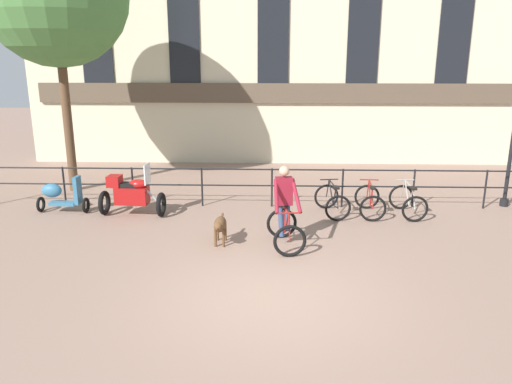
# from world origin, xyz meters

# --- Properties ---
(ground_plane) EXTENTS (60.00, 60.00, 0.00)m
(ground_plane) POSITION_xyz_m (0.00, 0.00, 0.00)
(ground_plane) COLOR #8E7060
(canal_railing) EXTENTS (15.05, 0.05, 1.05)m
(canal_railing) POSITION_xyz_m (-0.00, 5.20, 0.71)
(canal_railing) COLOR black
(canal_railing) RESTS_ON ground_plane
(building_facade) EXTENTS (18.00, 0.72, 10.71)m
(building_facade) POSITION_xyz_m (0.00, 10.99, 5.33)
(building_facade) COLOR beige
(building_facade) RESTS_ON ground_plane
(cyclist_with_bike) EXTENTS (0.83, 1.25, 1.70)m
(cyclist_with_bike) POSITION_xyz_m (0.28, 2.43, 0.76)
(cyclist_with_bike) COLOR black
(cyclist_with_bike) RESTS_ON ground_plane
(dog) EXTENTS (0.27, 0.97, 0.62)m
(dog) POSITION_xyz_m (-1.10, 2.39, 0.43)
(dog) COLOR brown
(dog) RESTS_ON ground_plane
(parked_motorcycle) EXTENTS (1.64, 0.73, 1.35)m
(parked_motorcycle) POSITION_xyz_m (-3.54, 4.31, 0.56)
(parked_motorcycle) COLOR black
(parked_motorcycle) RESTS_ON ground_plane
(parked_bicycle_near_lamp) EXTENTS (0.84, 1.20, 0.86)m
(parked_bicycle_near_lamp) POSITION_xyz_m (1.53, 4.54, 0.36)
(parked_bicycle_near_lamp) COLOR black
(parked_bicycle_near_lamp) RESTS_ON ground_plane
(parked_bicycle_mid_left) EXTENTS (0.71, 1.14, 0.86)m
(parked_bicycle_mid_left) POSITION_xyz_m (2.49, 4.54, 0.36)
(parked_bicycle_mid_left) COLOR black
(parked_bicycle_mid_left) RESTS_ON ground_plane
(parked_bicycle_mid_right) EXTENTS (0.74, 1.16, 0.86)m
(parked_bicycle_mid_right) POSITION_xyz_m (3.45, 4.54, 0.36)
(parked_bicycle_mid_right) COLOR black
(parked_bicycle_mid_right) RESTS_ON ground_plane
(parked_scooter) EXTENTS (1.29, 0.44, 0.96)m
(parked_scooter) POSITION_xyz_m (-5.45, 4.52, 0.46)
(parked_scooter) COLOR black
(parked_scooter) RESTS_ON ground_plane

